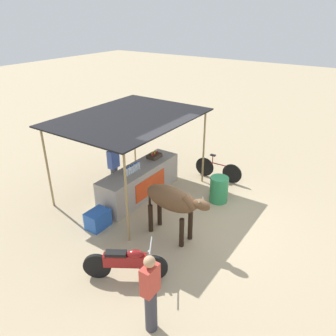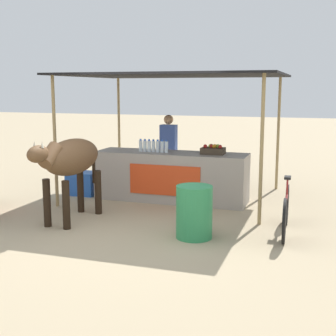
{
  "view_description": "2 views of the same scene",
  "coord_description": "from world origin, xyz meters",
  "px_view_note": "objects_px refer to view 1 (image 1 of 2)",
  "views": [
    {
      "loc": [
        -6.79,
        -3.43,
        5.2
      ],
      "look_at": [
        0.13,
        1.25,
        1.15
      ],
      "focal_mm": 35.0,
      "sensor_mm": 36.0,
      "label": 1
    },
    {
      "loc": [
        2.79,
        -6.44,
        2.21
      ],
      "look_at": [
        0.15,
        1.54,
        0.77
      ],
      "focal_mm": 50.0,
      "sensor_mm": 36.0,
      "label": 2
    }
  ],
  "objects_px": {
    "cow": "(172,201)",
    "motorcycle_parked": "(126,262)",
    "water_barrel": "(219,189)",
    "vendor_behind_counter": "(114,168)",
    "fruit_crate": "(154,155)",
    "stall_counter": "(140,182)",
    "cooler_box": "(98,219)",
    "passerby_on_street": "(150,294)",
    "bicycle_leaning": "(218,170)"
  },
  "relations": [
    {
      "from": "stall_counter",
      "to": "passerby_on_street",
      "type": "xyz_separation_m",
      "value": [
        -3.59,
        -3.1,
        0.37
      ]
    },
    {
      "from": "stall_counter",
      "to": "bicycle_leaning",
      "type": "height_order",
      "value": "stall_counter"
    },
    {
      "from": "cooler_box",
      "to": "vendor_behind_counter",
      "type": "bearing_deg",
      "value": 27.77
    },
    {
      "from": "water_barrel",
      "to": "vendor_behind_counter",
      "type": "bearing_deg",
      "value": 115.06
    },
    {
      "from": "cooler_box",
      "to": "water_barrel",
      "type": "bearing_deg",
      "value": -34.56
    },
    {
      "from": "cooler_box",
      "to": "motorcycle_parked",
      "type": "height_order",
      "value": "motorcycle_parked"
    },
    {
      "from": "cooler_box",
      "to": "cow",
      "type": "height_order",
      "value": "cow"
    },
    {
      "from": "water_barrel",
      "to": "cow",
      "type": "xyz_separation_m",
      "value": [
        -2.18,
        0.22,
        0.64
      ]
    },
    {
      "from": "bicycle_leaning",
      "to": "cow",
      "type": "bearing_deg",
      "value": -172.83
    },
    {
      "from": "vendor_behind_counter",
      "to": "motorcycle_parked",
      "type": "bearing_deg",
      "value": -134.07
    },
    {
      "from": "fruit_crate",
      "to": "bicycle_leaning",
      "type": "bearing_deg",
      "value": -45.74
    },
    {
      "from": "bicycle_leaning",
      "to": "passerby_on_street",
      "type": "bearing_deg",
      "value": -164.75
    },
    {
      "from": "passerby_on_street",
      "to": "motorcycle_parked",
      "type": "bearing_deg",
      "value": 59.21
    },
    {
      "from": "motorcycle_parked",
      "to": "passerby_on_street",
      "type": "distance_m",
      "value": 1.43
    },
    {
      "from": "cooler_box",
      "to": "bicycle_leaning",
      "type": "bearing_deg",
      "value": -18.1
    },
    {
      "from": "cooler_box",
      "to": "cow",
      "type": "distance_m",
      "value": 2.14
    },
    {
      "from": "fruit_crate",
      "to": "passerby_on_street",
      "type": "bearing_deg",
      "value": -144.46
    },
    {
      "from": "stall_counter",
      "to": "fruit_crate",
      "type": "height_order",
      "value": "fruit_crate"
    },
    {
      "from": "bicycle_leaning",
      "to": "passerby_on_street",
      "type": "xyz_separation_m",
      "value": [
        -5.92,
        -1.61,
        0.5
      ]
    },
    {
      "from": "fruit_crate",
      "to": "bicycle_leaning",
      "type": "relative_size",
      "value": 0.27
    },
    {
      "from": "cow",
      "to": "motorcycle_parked",
      "type": "bearing_deg",
      "value": -179.96
    },
    {
      "from": "water_barrel",
      "to": "cow",
      "type": "height_order",
      "value": "cow"
    },
    {
      "from": "water_barrel",
      "to": "motorcycle_parked",
      "type": "relative_size",
      "value": 0.5
    },
    {
      "from": "vendor_behind_counter",
      "to": "water_barrel",
      "type": "relative_size",
      "value": 2.09
    },
    {
      "from": "vendor_behind_counter",
      "to": "water_barrel",
      "type": "distance_m",
      "value": 3.23
    },
    {
      "from": "motorcycle_parked",
      "to": "passerby_on_street",
      "type": "height_order",
      "value": "passerby_on_street"
    },
    {
      "from": "fruit_crate",
      "to": "bicycle_leaning",
      "type": "height_order",
      "value": "fruit_crate"
    },
    {
      "from": "fruit_crate",
      "to": "vendor_behind_counter",
      "type": "distance_m",
      "value": 1.34
    },
    {
      "from": "vendor_behind_counter",
      "to": "bicycle_leaning",
      "type": "distance_m",
      "value": 3.49
    },
    {
      "from": "cow",
      "to": "bicycle_leaning",
      "type": "bearing_deg",
      "value": 7.17
    },
    {
      "from": "fruit_crate",
      "to": "cow",
      "type": "relative_size",
      "value": 0.24
    },
    {
      "from": "fruit_crate",
      "to": "water_barrel",
      "type": "bearing_deg",
      "value": -84.12
    },
    {
      "from": "fruit_crate",
      "to": "cow",
      "type": "distance_m",
      "value": 2.78
    },
    {
      "from": "cow",
      "to": "passerby_on_street",
      "type": "relative_size",
      "value": 1.11
    },
    {
      "from": "vendor_behind_counter",
      "to": "cow",
      "type": "bearing_deg",
      "value": -107.24
    },
    {
      "from": "water_barrel",
      "to": "bicycle_leaning",
      "type": "distance_m",
      "value": 1.44
    },
    {
      "from": "vendor_behind_counter",
      "to": "passerby_on_street",
      "type": "height_order",
      "value": "same"
    },
    {
      "from": "cow",
      "to": "bicycle_leaning",
      "type": "relative_size",
      "value": 1.11
    },
    {
      "from": "cooler_box",
      "to": "bicycle_leaning",
      "type": "xyz_separation_m",
      "value": [
        4.24,
        -1.39,
        0.11
      ]
    },
    {
      "from": "cooler_box",
      "to": "fruit_crate",
      "type": "bearing_deg",
      "value": 3.23
    },
    {
      "from": "cooler_box",
      "to": "cow",
      "type": "xyz_separation_m",
      "value": [
        0.79,
        -1.82,
        0.79
      ]
    },
    {
      "from": "water_barrel",
      "to": "cow",
      "type": "distance_m",
      "value": 2.28
    },
    {
      "from": "motorcycle_parked",
      "to": "vendor_behind_counter",
      "type": "bearing_deg",
      "value": 45.93
    },
    {
      "from": "fruit_crate",
      "to": "cooler_box",
      "type": "relative_size",
      "value": 0.73
    },
    {
      "from": "vendor_behind_counter",
      "to": "passerby_on_street",
      "type": "distance_m",
      "value": 5.06
    },
    {
      "from": "fruit_crate",
      "to": "passerby_on_street",
      "type": "xyz_separation_m",
      "value": [
        -4.42,
        -3.15,
        -0.19
      ]
    },
    {
      "from": "stall_counter",
      "to": "cooler_box",
      "type": "bearing_deg",
      "value": -177.09
    },
    {
      "from": "vendor_behind_counter",
      "to": "water_barrel",
      "type": "height_order",
      "value": "vendor_behind_counter"
    },
    {
      "from": "stall_counter",
      "to": "water_barrel",
      "type": "xyz_separation_m",
      "value": [
        1.05,
        -2.14,
        -0.09
      ]
    },
    {
      "from": "cow",
      "to": "water_barrel",
      "type": "bearing_deg",
      "value": -5.83
    }
  ]
}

